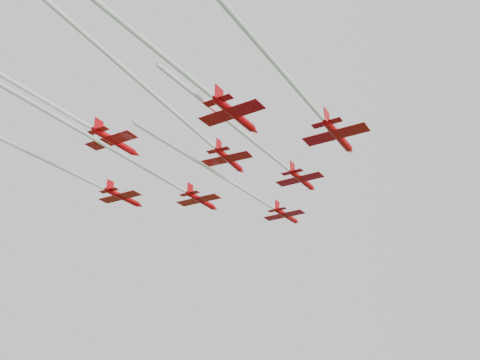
% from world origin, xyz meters
% --- Properties ---
extents(jet_lead, '(22.51, 48.29, 2.61)m').
position_xyz_m(jet_lead, '(-0.98, 9.24, 56.96)').
color(jet_lead, '#BA0208').
extents(jet_row2_left, '(24.98, 61.44, 2.62)m').
position_xyz_m(jet_row2_left, '(-17.44, -8.90, 56.27)').
color(jet_row2_left, '#BA0208').
extents(jet_row2_right, '(18.91, 42.16, 2.50)m').
position_xyz_m(jet_row2_right, '(4.64, -8.13, 56.27)').
color(jet_row2_right, '#BA0208').
extents(jet_row3_left, '(22.84, 55.14, 2.53)m').
position_xyz_m(jet_row3_left, '(-30.00, -12.67, 55.39)').
color(jet_row3_left, '#BA0208').
extents(jet_row3_mid, '(21.76, 64.92, 2.60)m').
position_xyz_m(jet_row3_mid, '(-8.66, -23.08, 58.09)').
color(jet_row3_mid, '#BA0208').
extents(jet_row3_right, '(18.47, 42.52, 2.83)m').
position_xyz_m(jet_row3_right, '(11.42, -23.97, 55.48)').
color(jet_row3_right, '#BA0208').
extents(jet_row4_left, '(20.78, 48.71, 2.68)m').
position_xyz_m(jet_row4_left, '(-24.50, -25.34, 58.38)').
color(jet_row4_left, '#BA0208').
extents(jet_row4_right, '(27.66, 62.28, 2.72)m').
position_xyz_m(jet_row4_right, '(-5.77, -40.93, 55.21)').
color(jet_row4_right, '#BA0208').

